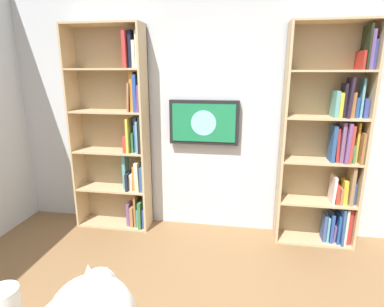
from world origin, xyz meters
TOP-DOWN VIEW (x-y plane):
  - wall_back at (0.00, -2.23)m, footprint 4.52×0.06m
  - bookshelf_left at (-1.19, -2.06)m, footprint 0.77×0.28m
  - bookshelf_right at (0.99, -2.06)m, footprint 0.82×0.28m
  - wall_mounted_tv at (0.08, -2.15)m, footprint 0.73×0.07m

SIDE VIEW (x-z plane):
  - bookshelf_left at x=-1.19m, z-range -0.06..2.11m
  - bookshelf_right at x=0.99m, z-range -0.05..2.14m
  - wall_mounted_tv at x=0.08m, z-range 0.97..1.44m
  - wall_back at x=0.00m, z-range 0.00..2.70m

